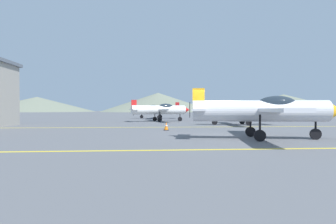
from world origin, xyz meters
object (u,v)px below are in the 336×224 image
airplane_back (157,109)px  car_sedan (227,114)px  traffic_cone_front (166,126)px  airplane_near (265,110)px  airplane_mid (240,110)px  airplane_far (161,110)px

airplane_back → car_sedan: airplane_back is taller
traffic_cone_front → car_sedan: bearing=60.1°
airplane_near → airplane_back: bearing=98.6°
airplane_mid → airplane_far: bearing=134.3°
car_sedan → traffic_cone_front: car_sedan is taller
airplane_near → airplane_back: (-4.51, 29.92, 0.00)m
car_sedan → traffic_cone_front: bearing=-119.9°
airplane_back → traffic_cone_front: 24.02m
airplane_near → car_sedan: bearing=78.2°
airplane_far → airplane_back: bearing=91.1°
airplane_near → airplane_mid: same height
airplane_mid → traffic_cone_front: 9.70m
airplane_back → car_sedan: bearing=-42.1°
airplane_far → airplane_mid: bearing=-45.7°
airplane_far → car_sedan: airplane_far is taller
airplane_mid → airplane_near: bearing=-103.7°
airplane_mid → car_sedan: 9.91m
airplane_near → airplane_mid: bearing=76.3°
airplane_far → traffic_cone_front: size_ratio=14.55×
airplane_near → car_sedan: 22.22m
airplane_mid → airplane_back: same height
airplane_mid → airplane_back: size_ratio=1.00×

